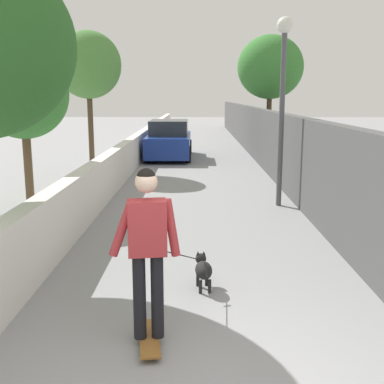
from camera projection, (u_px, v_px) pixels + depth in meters
ground_plane at (199, 165)px, 17.57m from camera, size 80.00×80.00×0.00m
wall_left at (127, 158)px, 15.52m from camera, size 48.00×0.30×1.07m
fence_right at (273, 143)px, 15.38m from camera, size 48.00×0.30×2.03m
tree_left_mid at (88, 65)px, 15.92m from camera, size 2.19×2.19×4.64m
tree_right_far at (270, 67)px, 21.69m from camera, size 2.99×2.99×5.22m
tree_left_distant at (23, 94)px, 10.72m from camera, size 2.02×2.02×3.57m
lamp_post at (283, 79)px, 10.60m from camera, size 0.36×0.36×4.20m
skateboard at (149, 338)px, 4.92m from camera, size 0.82×0.31×0.08m
person_skateboarder at (147, 241)px, 4.71m from camera, size 0.27×0.72×1.75m
dog at (203, 269)px, 6.31m from camera, size 1.76×0.72×1.06m
car_near at (169, 141)px, 19.49m from camera, size 4.25×1.80×1.54m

